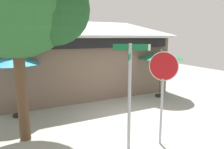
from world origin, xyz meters
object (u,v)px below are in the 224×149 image
(stop_sign, at_px, (163,80))
(patio_umbrella_forest_green_center, at_px, (161,55))
(patio_umbrella_teal_left, at_px, (14,60))
(street_sign_post, at_px, (130,87))

(stop_sign, distance_m, patio_umbrella_forest_green_center, 4.97)
(patio_umbrella_teal_left, relative_size, patio_umbrella_forest_green_center, 1.03)
(stop_sign, relative_size, patio_umbrella_forest_green_center, 1.09)
(street_sign_post, xyz_separation_m, patio_umbrella_forest_green_center, (4.13, 3.74, 0.40))
(street_sign_post, bearing_deg, patio_umbrella_forest_green_center, 42.15)
(street_sign_post, height_order, stop_sign, street_sign_post)
(stop_sign, relative_size, patio_umbrella_teal_left, 1.06)
(stop_sign, bearing_deg, patio_umbrella_forest_green_center, 51.12)
(street_sign_post, bearing_deg, patio_umbrella_teal_left, 124.57)
(street_sign_post, distance_m, patio_umbrella_forest_green_center, 5.58)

